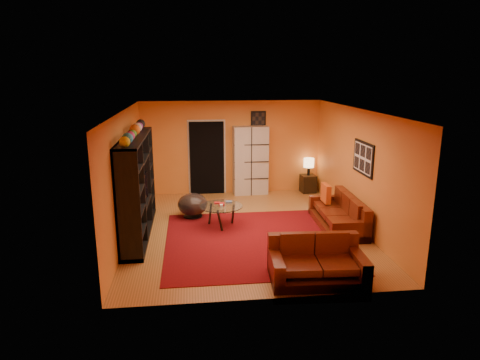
{
  "coord_description": "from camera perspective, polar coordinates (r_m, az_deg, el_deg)",
  "views": [
    {
      "loc": [
        -1.14,
        -8.8,
        3.38
      ],
      "look_at": [
        -0.1,
        0.1,
        1.1
      ],
      "focal_mm": 32.0,
      "sensor_mm": 36.0,
      "label": 1
    }
  ],
  "objects": [
    {
      "name": "doorway",
      "position": [
        12.0,
        -4.44,
        2.93
      ],
      "size": [
        0.95,
        0.1,
        2.04
      ],
      "primitive_type": "cube",
      "color": "black",
      "rests_on": "floor"
    },
    {
      "name": "rug",
      "position": [
        8.86,
        1.91,
        -8.08
      ],
      "size": [
        3.6,
        3.6,
        0.01
      ],
      "primitive_type": "cube",
      "color": "#5B0A0F",
      "rests_on": "floor"
    },
    {
      "name": "side_table",
      "position": [
        12.42,
        9.06,
        -0.47
      ],
      "size": [
        0.43,
        0.43,
        0.5
      ],
      "primitive_type": "cube",
      "rotation": [
        0.0,
        0.0,
        0.07
      ],
      "color": "black",
      "rests_on": "floor"
    },
    {
      "name": "wall_back",
      "position": [
        12.04,
        -1.13,
        4.35
      ],
      "size": [
        6.0,
        0.0,
        6.0
      ],
      "primitive_type": "plane",
      "rotation": [
        1.57,
        0.0,
        0.0
      ],
      "color": "orange",
      "rests_on": "floor"
    },
    {
      "name": "wall_front",
      "position": [
        6.27,
        4.22,
        -5.13
      ],
      "size": [
        6.0,
        0.0,
        6.0
      ],
      "primitive_type": "plane",
      "rotation": [
        -1.57,
        0.0,
        0.0
      ],
      "color": "orange",
      "rests_on": "floor"
    },
    {
      "name": "wall_left",
      "position": [
        9.14,
        -15.04,
        0.66
      ],
      "size": [
        0.0,
        6.0,
        6.0
      ],
      "primitive_type": "plane",
      "rotation": [
        1.57,
        0.0,
        1.57
      ],
      "color": "orange",
      "rests_on": "floor"
    },
    {
      "name": "bowl_chair",
      "position": [
        10.22,
        -6.34,
        -3.27
      ],
      "size": [
        0.71,
        0.71,
        0.58
      ],
      "color": "black",
      "rests_on": "floor"
    },
    {
      "name": "wall_right",
      "position": [
        9.75,
        15.44,
        1.46
      ],
      "size": [
        0.0,
        6.0,
        6.0
      ],
      "primitive_type": "plane",
      "rotation": [
        1.57,
        0.0,
        -1.57
      ],
      "color": "orange",
      "rests_on": "floor"
    },
    {
      "name": "storage_cabinet",
      "position": [
        11.96,
        1.4,
        2.62
      ],
      "size": [
        0.98,
        0.47,
        1.91
      ],
      "primitive_type": "cube",
      "rotation": [
        0.0,
        0.0,
        0.05
      ],
      "color": "beige",
      "rests_on": "floor"
    },
    {
      "name": "entertainment_unit",
      "position": [
        9.17,
        -13.55,
        -0.81
      ],
      "size": [
        0.45,
        3.0,
        2.1
      ],
      "primitive_type": "cube",
      "color": "black",
      "rests_on": "floor"
    },
    {
      "name": "sofa",
      "position": [
        9.77,
        13.31,
        -4.54
      ],
      "size": [
        0.9,
        2.03,
        0.85
      ],
      "rotation": [
        0.0,
        0.0,
        -0.04
      ],
      "color": "#4E170A",
      "rests_on": "rug"
    },
    {
      "name": "ceiling",
      "position": [
        8.91,
        0.73,
        9.28
      ],
      "size": [
        6.0,
        6.0,
        0.0
      ],
      "primitive_type": "plane",
      "rotation": [
        3.14,
        0.0,
        0.0
      ],
      "color": "white",
      "rests_on": "wall_back"
    },
    {
      "name": "tv",
      "position": [
        9.1,
        -13.27,
        -1.25
      ],
      "size": [
        0.97,
        0.13,
        0.56
      ],
      "primitive_type": "imported",
      "rotation": [
        0.0,
        0.0,
        1.57
      ],
      "color": "black",
      "rests_on": "entertainment_unit"
    },
    {
      "name": "coffee_table",
      "position": [
        9.51,
        -2.56,
        -3.71
      ],
      "size": [
        0.96,
        0.96,
        0.48
      ],
      "rotation": [
        0.0,
        0.0,
        0.36
      ],
      "color": "silver",
      "rests_on": "floor"
    },
    {
      "name": "table_lamp",
      "position": [
        12.28,
        9.16,
        2.22
      ],
      "size": [
        0.29,
        0.29,
        0.49
      ],
      "color": "black",
      "rests_on": "side_table"
    },
    {
      "name": "throw_pillow",
      "position": [
        10.12,
        11.38,
        -1.75
      ],
      "size": [
        0.12,
        0.42,
        0.42
      ],
      "primitive_type": "cube",
      "color": "#D95318",
      "rests_on": "sofa"
    },
    {
      "name": "wall_art_back",
      "position": [
        12.0,
        2.46,
        7.93
      ],
      "size": [
        0.42,
        0.03,
        0.52
      ],
      "primitive_type": "cube",
      "color": "black",
      "rests_on": "wall_back"
    },
    {
      "name": "floor",
      "position": [
        9.49,
        0.68,
        -6.55
      ],
      "size": [
        6.0,
        6.0,
        0.0
      ],
      "primitive_type": "plane",
      "color": "#98642F",
      "rests_on": "ground"
    },
    {
      "name": "loveseat",
      "position": [
        7.38,
        10.11,
        -10.74
      ],
      "size": [
        1.61,
        1.02,
        0.85
      ],
      "rotation": [
        0.0,
        0.0,
        1.51
      ],
      "color": "#4E170A",
      "rests_on": "rug"
    },
    {
      "name": "wall_art_right",
      "position": [
        9.41,
        16.12,
        2.83
      ],
      "size": [
        0.03,
        1.0,
        0.7
      ],
      "primitive_type": "cube",
      "color": "black",
      "rests_on": "wall_right"
    }
  ]
}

